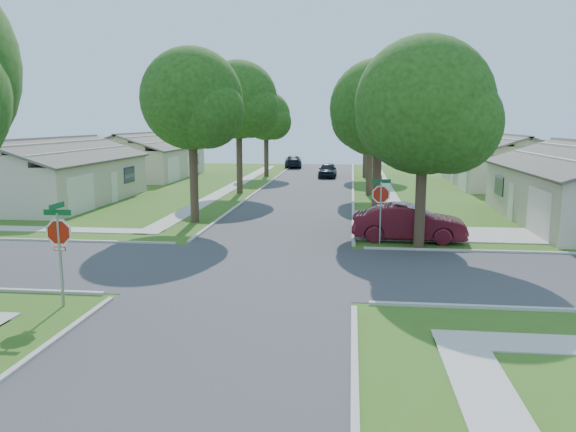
% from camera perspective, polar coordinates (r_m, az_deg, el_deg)
% --- Properties ---
extents(ground, '(100.00, 100.00, 0.00)m').
position_cam_1_polar(ground, '(20.28, -3.51, -5.35)').
color(ground, '#3B5A18').
rests_on(ground, ground).
extents(road_ns, '(7.00, 100.00, 0.02)m').
position_cam_1_polar(road_ns, '(20.28, -3.51, -5.34)').
color(road_ns, '#333335').
rests_on(road_ns, ground).
extents(sidewalk_ne, '(1.20, 40.00, 0.04)m').
position_cam_1_polar(sidewalk_ne, '(45.67, 9.79, 2.91)').
color(sidewalk_ne, '#9E9B91').
rests_on(sidewalk_ne, ground).
extents(sidewalk_nw, '(1.20, 40.00, 0.04)m').
position_cam_1_polar(sidewalk_nw, '(46.58, -5.39, 3.14)').
color(sidewalk_nw, '#9E9B91').
rests_on(sidewalk_nw, ground).
extents(driveway, '(8.80, 3.60, 0.05)m').
position_cam_1_polar(driveway, '(27.27, 15.78, -1.76)').
color(driveway, '#9E9B91').
rests_on(driveway, ground).
extents(stop_sign_sw, '(1.05, 0.80, 2.98)m').
position_cam_1_polar(stop_sign_sw, '(17.01, -22.25, -1.95)').
color(stop_sign_sw, gray).
rests_on(stop_sign_sw, ground).
extents(stop_sign_ne, '(1.05, 0.80, 2.98)m').
position_cam_1_polar(stop_sign_ne, '(24.24, 9.41, 1.89)').
color(stop_sign_ne, gray).
rests_on(stop_sign_ne, ground).
extents(tree_e_near, '(4.97, 4.80, 8.28)m').
position_cam_1_polar(tree_e_near, '(28.33, 9.29, 10.32)').
color(tree_e_near, '#38281C').
rests_on(tree_e_near, ground).
extents(tree_e_mid, '(5.59, 5.40, 9.21)m').
position_cam_1_polar(tree_e_mid, '(40.34, 8.50, 10.95)').
color(tree_e_mid, '#38281C').
rests_on(tree_e_mid, ground).
extents(tree_e_far, '(5.17, 5.00, 8.72)m').
position_cam_1_polar(tree_e_far, '(53.32, 8.02, 10.31)').
color(tree_e_far, '#38281C').
rests_on(tree_e_far, ground).
extents(tree_w_near, '(5.38, 5.20, 8.97)m').
position_cam_1_polar(tree_w_near, '(29.44, -9.64, 11.20)').
color(tree_w_near, '#38281C').
rests_on(tree_w_near, ground).
extents(tree_w_mid, '(5.80, 5.60, 9.56)m').
position_cam_1_polar(tree_w_mid, '(41.12, -4.95, 11.32)').
color(tree_w_mid, '#38281C').
rests_on(tree_w_mid, ground).
extents(tree_w_far, '(4.76, 4.60, 8.04)m').
position_cam_1_polar(tree_w_far, '(53.91, -2.19, 9.89)').
color(tree_w_far, '#38281C').
rests_on(tree_w_far, ground).
extents(tree_ne_corner, '(5.80, 5.60, 8.66)m').
position_cam_1_polar(tree_ne_corner, '(23.69, 13.79, 10.21)').
color(tree_ne_corner, '#38281C').
rests_on(tree_ne_corner, ground).
extents(house_ne_far, '(8.42, 13.60, 4.23)m').
position_cam_1_polar(house_ne_far, '(50.03, 21.06, 4.71)').
color(house_ne_far, '#AFA68A').
rests_on(house_ne_far, ground).
extents(house_nw_near, '(8.42, 13.60, 4.23)m').
position_cam_1_polar(house_nw_near, '(39.58, -23.00, 3.46)').
color(house_nw_near, '#AFA68A').
rests_on(house_nw_near, ground).
extents(house_nw_far, '(8.42, 13.60, 4.23)m').
position_cam_1_polar(house_nw_far, '(54.97, -14.31, 5.43)').
color(house_nw_far, '#AFA68A').
rests_on(house_nw_far, ground).
extents(car_driveway, '(5.03, 2.06, 1.62)m').
position_cam_1_polar(car_driveway, '(25.31, 12.19, -0.66)').
color(car_driveway, '#56111C').
rests_on(car_driveway, ground).
extents(car_curb_east, '(1.69, 4.09, 1.39)m').
position_cam_1_polar(car_curb_east, '(53.06, 4.05, 4.67)').
color(car_curb_east, black).
rests_on(car_curb_east, ground).
extents(car_curb_west, '(2.38, 4.89, 1.37)m').
position_cam_1_polar(car_curb_west, '(64.35, 0.54, 5.55)').
color(car_curb_west, black).
rests_on(car_curb_west, ground).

